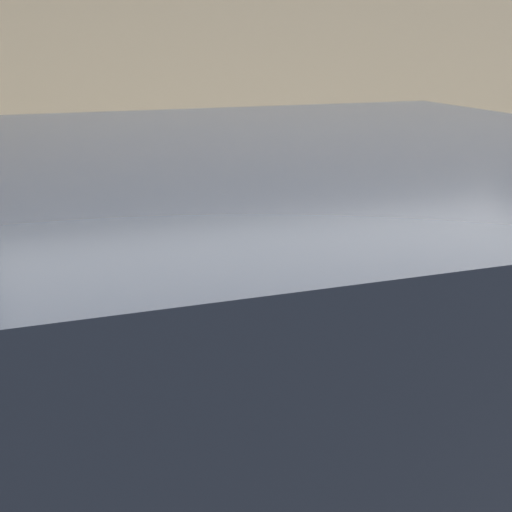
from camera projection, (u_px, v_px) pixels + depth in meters
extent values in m
cube|color=#ADAAA3|center=(216.00, 361.00, 4.63)|extent=(24.00, 2.80, 0.15)
cylinder|color=slate|center=(256.00, 349.00, 3.52)|extent=(0.06, 0.06, 0.94)
cube|color=black|center=(256.00, 223.00, 3.33)|extent=(0.19, 0.14, 0.35)
cube|color=gray|center=(261.00, 221.00, 3.26)|extent=(0.10, 0.01, 0.12)
cylinder|color=black|center=(256.00, 175.00, 3.27)|extent=(0.20, 0.11, 0.20)
cylinder|color=black|center=(402.00, 457.00, 3.08)|extent=(0.71, 0.22, 0.71)
cube|color=black|center=(40.00, 349.00, 1.48)|extent=(2.91, 1.75, 0.79)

